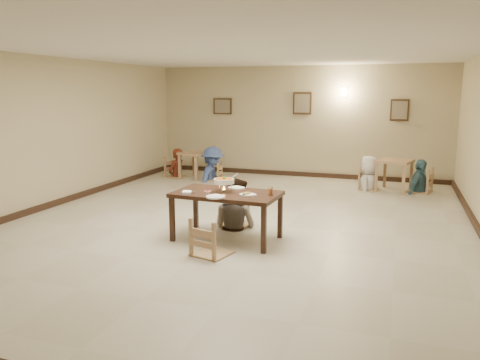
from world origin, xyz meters
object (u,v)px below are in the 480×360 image
(bg_table_right, at_px, (395,165))
(bg_diner_d, at_px, (421,159))
(main_diner, at_px, (235,177))
(bg_chair_lr, at_px, (213,163))
(chair_far, at_px, (235,198))
(bg_diner_a, at_px, (176,148))
(bg_chair_rl, at_px, (369,170))
(drink_glass, at_px, (270,191))
(bg_table_left, at_px, (195,157))
(bg_diner_c, at_px, (370,156))
(bg_chair_ll, at_px, (176,158))
(main_table, at_px, (227,197))
(chair_near, at_px, (212,220))
(bg_diner_b, at_px, (213,147))
(bg_chair_rr, at_px, (420,169))
(curry_warmer, at_px, (224,181))

(bg_table_right, distance_m, bg_diner_d, 0.59)
(main_diner, height_order, bg_chair_lr, main_diner)
(chair_far, distance_m, bg_diner_a, 4.99)
(bg_chair_lr, bearing_deg, bg_chair_rl, 85.63)
(bg_chair_lr, relative_size, bg_diner_a, 0.57)
(drink_glass, height_order, bg_table_left, drink_glass)
(bg_table_left, distance_m, bg_diner_a, 0.59)
(bg_diner_a, xyz_separation_m, bg_diner_c, (5.09, 0.02, 0.01))
(bg_table_left, xyz_separation_m, bg_table_right, (5.11, -0.01, 0.04))
(bg_chair_ll, distance_m, bg_chair_rl, 5.09)
(main_table, distance_m, bg_diner_a, 5.71)
(bg_table_right, height_order, bg_chair_ll, bg_chair_ll)
(chair_near, height_order, bg_chair_lr, chair_near)
(bg_diner_b, bearing_deg, bg_diner_d, -90.47)
(bg_chair_ll, relative_size, bg_diner_d, 0.69)
(bg_chair_rr, bearing_deg, bg_chair_ll, -73.18)
(bg_chair_rl, xyz_separation_m, bg_diner_b, (-4.00, -0.06, 0.41))
(main_table, height_order, bg_chair_rr, bg_chair_rr)
(main_diner, height_order, bg_chair_rr, main_diner)
(bg_table_left, bearing_deg, bg_diner_a, -176.74)
(bg_table_left, distance_m, bg_diner_b, 0.64)
(bg_chair_ll, height_order, bg_chair_lr, bg_chair_ll)
(main_table, relative_size, drink_glass, 12.61)
(bg_table_left, bearing_deg, main_diner, -57.56)
(chair_far, relative_size, main_diner, 0.57)
(bg_chair_lr, xyz_separation_m, bg_diner_c, (4.00, 0.06, 0.35))
(main_table, distance_m, drink_glass, 0.72)
(bg_chair_rl, bearing_deg, bg_diner_c, 2.19)
(bg_chair_ll, xyz_separation_m, bg_chair_lr, (1.09, -0.05, -0.08))
(bg_chair_rl, bearing_deg, main_table, 160.64)
(main_table, height_order, bg_table_right, main_table)
(main_diner, distance_m, bg_diner_c, 4.48)
(bg_table_left, distance_m, bg_chair_rl, 4.55)
(main_table, bearing_deg, bg_diner_b, 117.80)
(chair_near, distance_m, bg_chair_ll, 6.34)
(curry_warmer, xyz_separation_m, bg_chair_rr, (3.06, 4.74, -0.39))
(chair_far, relative_size, chair_near, 0.96)
(curry_warmer, distance_m, bg_chair_lr, 5.11)
(main_diner, bearing_deg, bg_table_left, -37.41)
(bg_chair_ll, relative_size, bg_diner_a, 0.68)
(drink_glass, xyz_separation_m, bg_table_right, (1.73, 4.72, -0.22))
(bg_chair_lr, bearing_deg, bg_diner_d, 85.84)
(drink_glass, relative_size, bg_chair_rr, 0.12)
(bg_diner_b, bearing_deg, curry_warmer, -157.42)
(bg_diner_a, bearing_deg, curry_warmer, 46.66)
(bg_table_right, relative_size, bg_chair_ll, 0.86)
(chair_far, bearing_deg, bg_diner_b, 109.15)
(bg_table_right, bearing_deg, bg_chair_rl, -179.24)
(bg_table_right, bearing_deg, chair_far, -123.23)
(bg_chair_rr, bearing_deg, bg_diner_c, -71.80)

